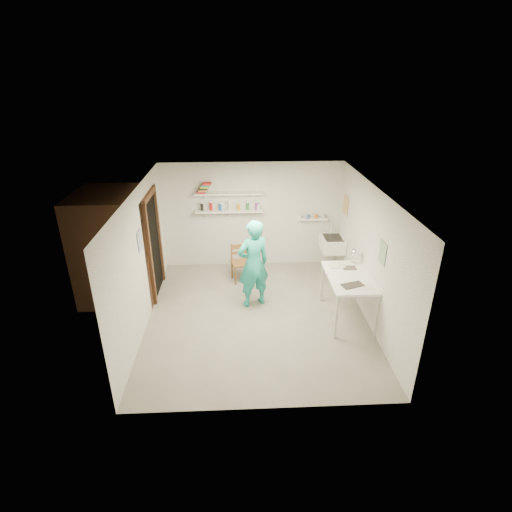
{
  "coord_description": "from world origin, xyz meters",
  "views": [
    {
      "loc": [
        -0.33,
        -6.27,
        4.16
      ],
      "look_at": [
        0.0,
        0.4,
        1.05
      ],
      "focal_mm": 28.0,
      "sensor_mm": 36.0,
      "label": 1
    }
  ],
  "objects_px": {
    "belfast_sink": "(332,244)",
    "man": "(253,264)",
    "desk_lamp": "(355,253)",
    "wall_clock": "(257,245)",
    "work_table": "(348,297)",
    "wooden_chair": "(241,263)"
  },
  "relations": [
    {
      "from": "belfast_sink",
      "to": "man",
      "type": "relative_size",
      "value": 0.35
    },
    {
      "from": "man",
      "to": "desk_lamp",
      "type": "xyz_separation_m",
      "value": [
        1.9,
        -0.04,
        0.21
      ]
    },
    {
      "from": "belfast_sink",
      "to": "wooden_chair",
      "type": "height_order",
      "value": "belfast_sink"
    },
    {
      "from": "man",
      "to": "work_table",
      "type": "bearing_deg",
      "value": 138.68
    },
    {
      "from": "work_table",
      "to": "desk_lamp",
      "type": "height_order",
      "value": "desk_lamp"
    },
    {
      "from": "wall_clock",
      "to": "man",
      "type": "bearing_deg",
      "value": -135.98
    },
    {
      "from": "wall_clock",
      "to": "work_table",
      "type": "xyz_separation_m",
      "value": [
        1.6,
        -0.76,
        -0.73
      ]
    },
    {
      "from": "wall_clock",
      "to": "desk_lamp",
      "type": "bearing_deg",
      "value": -30.71
    },
    {
      "from": "man",
      "to": "wooden_chair",
      "type": "relative_size",
      "value": 2.08
    },
    {
      "from": "man",
      "to": "wall_clock",
      "type": "relative_size",
      "value": 5.56
    },
    {
      "from": "wall_clock",
      "to": "desk_lamp",
      "type": "xyz_separation_m",
      "value": [
        1.82,
        -0.25,
        -0.08
      ]
    },
    {
      "from": "man",
      "to": "wooden_chair",
      "type": "xyz_separation_m",
      "value": [
        -0.22,
        0.98,
        -0.45
      ]
    },
    {
      "from": "man",
      "to": "desk_lamp",
      "type": "distance_m",
      "value": 1.91
    },
    {
      "from": "desk_lamp",
      "to": "belfast_sink",
      "type": "bearing_deg",
      "value": 94.49
    },
    {
      "from": "belfast_sink",
      "to": "desk_lamp",
      "type": "distance_m",
      "value": 1.37
    },
    {
      "from": "belfast_sink",
      "to": "man",
      "type": "xyz_separation_m",
      "value": [
        -1.8,
        -1.27,
        0.17
      ]
    },
    {
      "from": "desk_lamp",
      "to": "wooden_chair",
      "type": "bearing_deg",
      "value": 154.27
    },
    {
      "from": "work_table",
      "to": "belfast_sink",
      "type": "bearing_deg",
      "value": 86.55
    },
    {
      "from": "belfast_sink",
      "to": "wooden_chair",
      "type": "bearing_deg",
      "value": -171.96
    },
    {
      "from": "desk_lamp",
      "to": "work_table",
      "type": "bearing_deg",
      "value": -112.42
    },
    {
      "from": "belfast_sink",
      "to": "man",
      "type": "distance_m",
      "value": 2.21
    },
    {
      "from": "wooden_chair",
      "to": "work_table",
      "type": "xyz_separation_m",
      "value": [
        1.91,
        -1.54,
        0.01
      ]
    }
  ]
}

